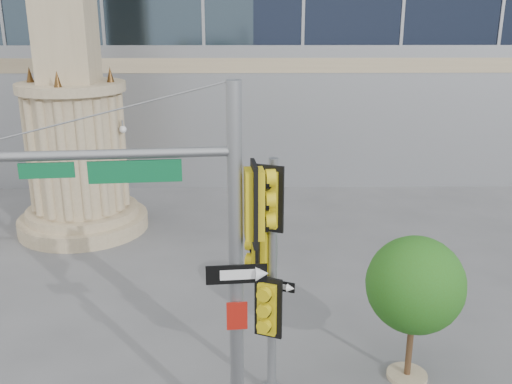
{
  "coord_description": "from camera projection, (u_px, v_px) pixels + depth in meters",
  "views": [
    {
      "loc": [
        -0.26,
        -9.82,
        7.26
      ],
      "look_at": [
        -0.07,
        2.0,
        3.53
      ],
      "focal_mm": 40.0,
      "sensor_mm": 36.0,
      "label": 1
    }
  ],
  "objects": [
    {
      "name": "monument",
      "position": [
        69.0,
        69.0,
        18.38
      ],
      "size": [
        4.4,
        4.4,
        16.6
      ],
      "color": "tan",
      "rests_on": "ground"
    },
    {
      "name": "secondary_signal_pole",
      "position": [
        268.0,
        265.0,
        10.45
      ],
      "size": [
        0.82,
        0.8,
        4.84
      ],
      "rotation": [
        0.0,
        0.0,
        -0.39
      ],
      "color": "slate",
      "rests_on": "ground"
    },
    {
      "name": "street_tree",
      "position": [
        417.0,
        288.0,
        11.28
      ],
      "size": [
        1.99,
        1.95,
        3.11
      ],
      "color": "tan",
      "rests_on": "ground"
    },
    {
      "name": "main_signal_pole",
      "position": [
        162.0,
        238.0,
        8.81
      ],
      "size": [
        4.92,
        0.88,
        6.33
      ],
      "rotation": [
        0.0,
        0.0,
        0.09
      ],
      "color": "slate",
      "rests_on": "ground"
    }
  ]
}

